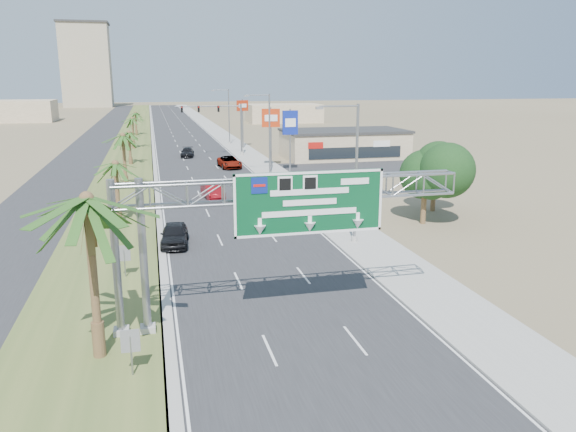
# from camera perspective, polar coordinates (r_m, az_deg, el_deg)

# --- Properties ---
(road) EXTENTS (12.00, 300.00, 0.02)m
(road) POSITION_cam_1_polar(r_m,az_deg,el_deg) (125.90, -10.76, 8.14)
(road) COLOR #28282B
(road) RESTS_ON ground
(sidewalk_right) EXTENTS (4.00, 300.00, 0.10)m
(sidewalk_right) POSITION_cam_1_polar(r_m,az_deg,el_deg) (126.63, -6.88, 8.33)
(sidewalk_right) COLOR #9E9B93
(sidewalk_right) RESTS_ON ground
(median_grass) EXTENTS (7.00, 300.00, 0.12)m
(median_grass) POSITION_cam_1_polar(r_m,az_deg,el_deg) (125.77, -15.35, 7.92)
(median_grass) COLOR #465B28
(median_grass) RESTS_ON ground
(opposing_road) EXTENTS (8.00, 300.00, 0.02)m
(opposing_road) POSITION_cam_1_polar(r_m,az_deg,el_deg) (126.16, -18.55, 7.69)
(opposing_road) COLOR #28282B
(opposing_road) RESTS_ON ground
(sign_gantry) EXTENTS (16.75, 1.24, 7.50)m
(sign_gantry) POSITION_cam_1_polar(r_m,az_deg,el_deg) (26.31, -1.31, 1.48)
(sign_gantry) COLOR gray
(sign_gantry) RESTS_ON ground
(palm_near) EXTENTS (5.70, 5.70, 8.35)m
(palm_near) POSITION_cam_1_polar(r_m,az_deg,el_deg) (23.81, -19.78, 1.52)
(palm_near) COLOR brown
(palm_near) RESTS_ON ground
(palm_row_b) EXTENTS (3.99, 3.99, 5.95)m
(palm_row_b) POSITION_cam_1_polar(r_m,az_deg,el_deg) (47.76, -17.14, 4.98)
(palm_row_b) COLOR brown
(palm_row_b) RESTS_ON ground
(palm_row_c) EXTENTS (3.99, 3.99, 6.75)m
(palm_row_c) POSITION_cam_1_polar(r_m,az_deg,el_deg) (63.54, -16.43, 7.75)
(palm_row_c) COLOR brown
(palm_row_c) RESTS_ON ground
(palm_row_d) EXTENTS (3.99, 3.99, 5.45)m
(palm_row_d) POSITION_cam_1_polar(r_m,az_deg,el_deg) (81.56, -15.86, 8.10)
(palm_row_d) COLOR brown
(palm_row_d) RESTS_ON ground
(palm_row_e) EXTENTS (3.99, 3.99, 6.15)m
(palm_row_e) POSITION_cam_1_polar(r_m,az_deg,el_deg) (100.45, -15.55, 9.46)
(palm_row_e) COLOR brown
(palm_row_e) RESTS_ON ground
(palm_row_f) EXTENTS (3.99, 3.99, 5.75)m
(palm_row_f) POSITION_cam_1_polar(r_m,az_deg,el_deg) (125.42, -15.25, 10.04)
(palm_row_f) COLOR brown
(palm_row_f) RESTS_ON ground
(streetlight_near) EXTENTS (3.27, 0.44, 10.00)m
(streetlight_near) POSITION_cam_1_polar(r_m,az_deg,el_deg) (40.29, 6.66, 3.69)
(streetlight_near) COLOR gray
(streetlight_near) RESTS_ON ground
(streetlight_mid) EXTENTS (3.27, 0.44, 10.00)m
(streetlight_mid) POSITION_cam_1_polar(r_m,az_deg,el_deg) (68.96, -2.05, 7.90)
(streetlight_mid) COLOR gray
(streetlight_mid) RESTS_ON ground
(streetlight_far) EXTENTS (3.27, 0.44, 10.00)m
(streetlight_far) POSITION_cam_1_polar(r_m,az_deg,el_deg) (104.35, -6.12, 9.79)
(streetlight_far) COLOR gray
(streetlight_far) RESTS_ON ground
(signal_mast) EXTENTS (10.28, 0.71, 8.00)m
(signal_mast) POSITION_cam_1_polar(r_m,az_deg,el_deg) (88.21, -6.09, 9.20)
(signal_mast) COLOR gray
(signal_mast) RESTS_ON ground
(store_building) EXTENTS (18.00, 10.00, 4.00)m
(store_building) POSITION_cam_1_polar(r_m,az_deg,el_deg) (86.61, 5.70, 7.23)
(store_building) COLOR tan
(store_building) RESTS_ON ground
(oak_near) EXTENTS (4.50, 4.50, 6.80)m
(oak_near) POSITION_cam_1_polar(r_m,az_deg,el_deg) (47.03, 13.82, 4.61)
(oak_near) COLOR brown
(oak_near) RESTS_ON ground
(oak_far) EXTENTS (3.50, 3.50, 5.60)m
(oak_far) POSITION_cam_1_polar(r_m,az_deg,el_deg) (52.02, 14.71, 4.61)
(oak_far) COLOR brown
(oak_far) RESTS_ON ground
(median_signback_a) EXTENTS (0.75, 0.08, 2.08)m
(median_signback_a) POSITION_cam_1_polar(r_m,az_deg,el_deg) (23.54, -15.70, -12.45)
(median_signback_a) COLOR gray
(median_signback_a) RESTS_ON ground
(median_signback_b) EXTENTS (0.75, 0.08, 2.08)m
(median_signback_b) POSITION_cam_1_polar(r_m,az_deg,el_deg) (34.77, -16.31, -3.89)
(median_signback_b) COLOR gray
(median_signback_b) RESTS_ON ground
(tower_distant) EXTENTS (20.00, 16.00, 35.00)m
(tower_distant) POSITION_cam_1_polar(r_m,az_deg,el_deg) (266.48, -19.79, 14.16)
(tower_distant) COLOR tan
(tower_distant) RESTS_ON ground
(building_distant_left) EXTENTS (24.00, 14.00, 6.00)m
(building_distant_left) POSITION_cam_1_polar(r_m,az_deg,el_deg) (179.57, -26.43, 9.52)
(building_distant_left) COLOR tan
(building_distant_left) RESTS_ON ground
(building_distant_right) EXTENTS (20.00, 12.00, 5.00)m
(building_distant_right) POSITION_cam_1_polar(r_m,az_deg,el_deg) (159.70, -0.44, 10.40)
(building_distant_right) COLOR tan
(building_distant_right) RESTS_ON ground
(car_left_lane) EXTENTS (2.29, 4.83, 1.59)m
(car_left_lane) POSITION_cam_1_polar(r_m,az_deg,el_deg) (41.11, -11.46, -1.86)
(car_left_lane) COLOR black
(car_left_lane) RESTS_ON ground
(car_mid_lane) EXTENTS (2.11, 4.86, 1.55)m
(car_mid_lane) POSITION_cam_1_polar(r_m,az_deg,el_deg) (56.76, -7.67, 2.54)
(car_mid_lane) COLOR maroon
(car_mid_lane) RESTS_ON ground
(car_right_lane) EXTENTS (2.97, 5.77, 1.56)m
(car_right_lane) POSITION_cam_1_polar(r_m,az_deg,el_deg) (76.53, -5.97, 5.46)
(car_right_lane) COLOR gray
(car_right_lane) RESTS_ON ground
(car_far) EXTENTS (2.44, 4.87, 1.36)m
(car_far) POSITION_cam_1_polar(r_m,az_deg,el_deg) (88.50, -10.20, 6.36)
(car_far) COLOR black
(car_far) RESTS_ON ground
(pole_sign_red_near) EXTENTS (2.42, 0.61, 8.11)m
(pole_sign_red_near) POSITION_cam_1_polar(r_m,az_deg,el_deg) (75.32, -1.76, 9.62)
(pole_sign_red_near) COLOR gray
(pole_sign_red_near) RESTS_ON ground
(pole_sign_blue) EXTENTS (2.02, 0.53, 8.08)m
(pole_sign_blue) POSITION_cam_1_polar(r_m,az_deg,el_deg) (71.56, 0.22, 9.19)
(pole_sign_blue) COLOR gray
(pole_sign_blue) RESTS_ON ground
(pole_sign_red_far) EXTENTS (2.13, 1.17, 8.41)m
(pole_sign_red_far) POSITION_cam_1_polar(r_m,az_deg,el_deg) (98.29, -4.65, 10.73)
(pole_sign_red_far) COLOR gray
(pole_sign_red_far) RESTS_ON ground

